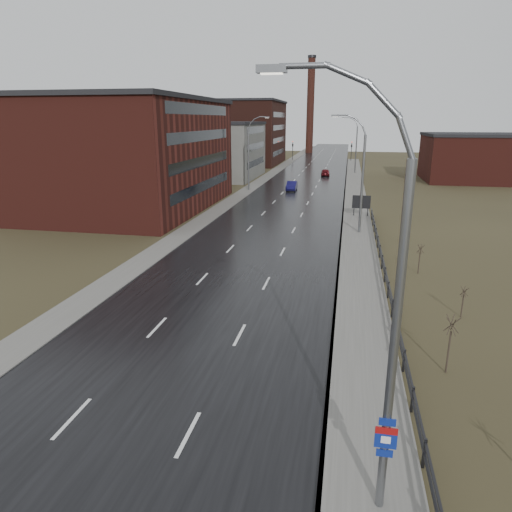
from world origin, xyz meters
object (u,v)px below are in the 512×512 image
at_px(billboard, 361,203).
at_px(car_far, 325,172).
at_px(car_near, 292,186).
at_px(streetlight_main, 384,317).

height_order(billboard, car_far, billboard).
height_order(car_near, car_far, car_far).
relative_size(billboard, car_far, 0.61).
xyz_separation_m(billboard, car_far, (-6.13, 39.78, -1.00)).
bearing_deg(billboard, streetlight_main, -90.85).
bearing_deg(billboard, car_near, 118.42).
distance_m(streetlight_main, car_far, 82.31).
relative_size(billboard, car_near, 0.59).
bearing_deg(car_near, billboard, -62.71).
xyz_separation_m(streetlight_main, car_far, (-5.50, 81.96, -5.34)).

